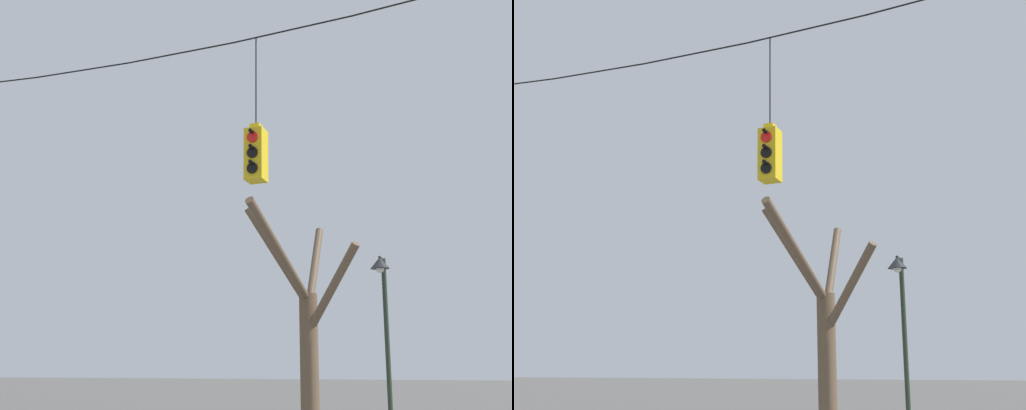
{
  "view_description": "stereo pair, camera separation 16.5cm",
  "coord_description": "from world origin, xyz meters",
  "views": [
    {
      "loc": [
        5.52,
        -10.13,
        1.89
      ],
      "look_at": [
        1.61,
        -0.02,
        4.65
      ],
      "focal_mm": 45.0,
      "sensor_mm": 36.0,
      "label": 1
    },
    {
      "loc": [
        5.67,
        -10.07,
        1.89
      ],
      "look_at": [
        1.61,
        -0.02,
        4.65
      ],
      "focal_mm": 45.0,
      "sensor_mm": 36.0,
      "label": 2
    }
  ],
  "objects": [
    {
      "name": "street_lamp",
      "position": [
        2.69,
        5.96,
        3.44
      ],
      "size": [
        0.48,
        0.82,
        4.62
      ],
      "color": "#233323",
      "rests_on": "ground_plane"
    },
    {
      "name": "bare_tree",
      "position": [
        0.66,
        5.95,
        2.92
      ],
      "size": [
        3.14,
        4.9,
        6.05
      ],
      "color": "brown",
      "rests_on": "ground_plane"
    },
    {
      "name": "span_wire",
      "position": [
        0.0,
        -0.02,
        8.02
      ],
      "size": [
        16.0,
        0.03,
        0.49
      ],
      "color": "black"
    },
    {
      "name": "traffic_light_near_right_pole",
      "position": [
        1.61,
        -0.02,
        5.59
      ],
      "size": [
        0.34,
        0.58,
        2.79
      ],
      "color": "yellow"
    }
  ]
}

